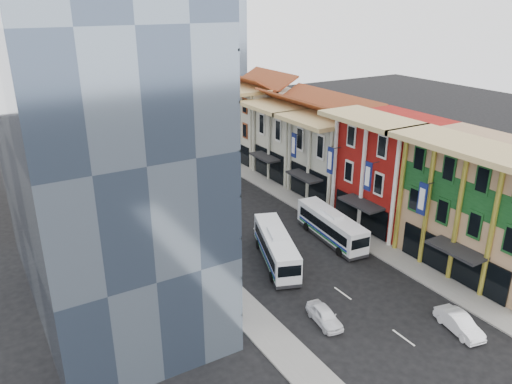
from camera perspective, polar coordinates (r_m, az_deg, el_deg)
ground at (r=39.96m, az=17.58°, el=-16.35°), size 200.00×200.00×0.00m
sidewalk_right at (r=58.72m, az=7.44°, el=-2.61°), size 3.00×90.00×0.15m
sidewalk_left at (r=50.87m, az=-7.96°, el=-6.62°), size 3.00×90.00×0.15m
shophouse_tan at (r=49.73m, az=25.03°, el=-1.69°), size 8.00×14.00×12.00m
shophouse_red at (r=56.66m, az=15.24°, el=2.33°), size 8.00×10.00×12.00m
shophouse_cream_near at (r=63.53m, az=9.08°, el=3.93°), size 8.00×9.00×10.00m
shophouse_cream_mid at (r=70.35m, az=4.42°, el=5.86°), size 8.00×9.00×10.00m
shophouse_cream_far at (r=78.74m, az=0.00°, el=7.99°), size 8.00×12.00×11.00m
office_tower at (r=40.58m, az=-18.50°, el=7.77°), size 12.00×26.00×30.00m
office_block_far at (r=64.66m, az=-21.58°, el=4.84°), size 10.00×18.00×14.00m
bus_left_near at (r=47.70m, az=2.32°, el=-6.30°), size 5.76×10.44×3.28m
bus_left_far at (r=59.52m, az=-9.19°, el=-0.58°), size 5.03×11.47×3.58m
bus_right at (r=52.50m, az=8.59°, el=-3.84°), size 3.39×10.33×3.25m
sedan_left at (r=40.38m, az=7.83°, el=-13.82°), size 2.07×4.05×1.32m
sedan_right at (r=42.10m, az=22.21°, el=-13.71°), size 2.27×4.46×1.40m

